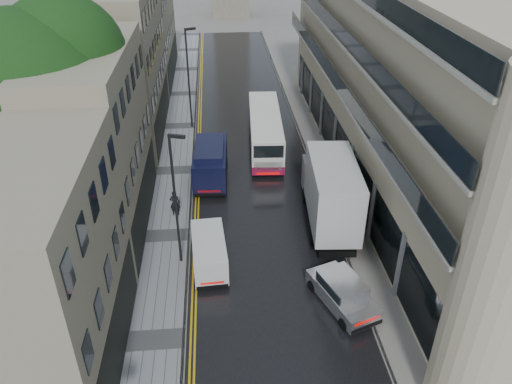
{
  "coord_description": "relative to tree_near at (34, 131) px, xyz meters",
  "views": [
    {
      "loc": [
        -2.56,
        -5.84,
        18.19
      ],
      "look_at": [
        -0.55,
        18.0,
        3.66
      ],
      "focal_mm": 35.0,
      "sensor_mm": 36.0,
      "label": 1
    }
  ],
  "objects": [
    {
      "name": "road",
      "position": [
        12.5,
        7.5,
        -6.94
      ],
      "size": [
        9.0,
        85.0,
        0.02
      ],
      "primitive_type": "cube",
      "color": "black",
      "rests_on": "ground"
    },
    {
      "name": "left_sidewalk",
      "position": [
        6.65,
        7.5,
        -6.89
      ],
      "size": [
        2.7,
        85.0,
        0.12
      ],
      "primitive_type": "cube",
      "color": "gray",
      "rests_on": "ground"
    },
    {
      "name": "right_sidewalk",
      "position": [
        17.9,
        7.5,
        -6.89
      ],
      "size": [
        1.8,
        85.0,
        0.12
      ],
      "primitive_type": "cube",
      "color": "slate",
      "rests_on": "ground"
    },
    {
      "name": "old_shop_row",
      "position": [
        3.05,
        10.0,
        -0.95
      ],
      "size": [
        4.5,
        56.0,
        12.0
      ],
      "primitive_type": null,
      "color": "gray",
      "rests_on": "ground"
    },
    {
      "name": "modern_block",
      "position": [
        22.8,
        6.0,
        0.05
      ],
      "size": [
        8.0,
        40.0,
        14.0
      ],
      "primitive_type": null,
      "color": "#BEAE8D",
      "rests_on": "ground"
    },
    {
      "name": "tree_near",
      "position": [
        0.0,
        0.0,
        0.0
      ],
      "size": [
        10.56,
        10.56,
        13.89
      ],
      "primitive_type": null,
      "color": "black",
      "rests_on": "ground"
    },
    {
      "name": "tree_far",
      "position": [
        0.3,
        13.0,
        -0.72
      ],
      "size": [
        9.24,
        9.24,
        12.46
      ],
      "primitive_type": null,
      "color": "black",
      "rests_on": "ground"
    },
    {
      "name": "cream_bus",
      "position": [
        12.53,
        8.19,
        -5.49
      ],
      "size": [
        2.96,
        10.67,
        2.88
      ],
      "primitive_type": null,
      "rotation": [
        0.0,
        0.0,
        -0.05
      ],
      "color": "white",
      "rests_on": "road"
    },
    {
      "name": "white_lorry",
      "position": [
        15.32,
        -2.11,
        -4.6
      ],
      "size": [
        3.25,
        9.0,
        4.64
      ],
      "primitive_type": null,
      "rotation": [
        0.0,
        0.0,
        -0.07
      ],
      "color": "silver",
      "rests_on": "road"
    },
    {
      "name": "silver_hatchback",
      "position": [
        15.61,
        -9.08,
        -6.13
      ],
      "size": [
        3.22,
        4.65,
        1.6
      ],
      "primitive_type": null,
      "rotation": [
        0.0,
        0.0,
        0.35
      ],
      "color": "silver",
      "rests_on": "road"
    },
    {
      "name": "white_van",
      "position": [
        8.46,
        -5.3,
        -5.98
      ],
      "size": [
        2.05,
        4.27,
        1.88
      ],
      "primitive_type": null,
      "rotation": [
        0.0,
        0.0,
        0.06
      ],
      "color": "silver",
      "rests_on": "road"
    },
    {
      "name": "navy_van",
      "position": [
        8.2,
        4.23,
        -5.47
      ],
      "size": [
        2.55,
        5.79,
        2.9
      ],
      "primitive_type": null,
      "rotation": [
        0.0,
        0.0,
        -0.05
      ],
      "color": "black",
      "rests_on": "road"
    },
    {
      "name": "pedestrian",
      "position": [
        7.01,
        1.42,
        -5.94
      ],
      "size": [
        0.65,
        0.43,
        1.78
      ],
      "primitive_type": "imported",
      "rotation": [
        0.0,
        0.0,
        3.14
      ],
      "color": "black",
      "rests_on": "left_sidewalk"
    },
    {
      "name": "lamp_post_near",
      "position": [
        7.56,
        -3.31,
        -2.91
      ],
      "size": [
        0.9,
        0.45,
        7.84
      ],
      "primitive_type": null,
      "rotation": [
        0.0,
        0.0,
        -0.3
      ],
      "color": "black",
      "rests_on": "left_sidewalk"
    },
    {
      "name": "lamp_post_far",
      "position": [
        7.69,
        15.53,
        -2.57
      ],
      "size": [
        0.97,
        0.56,
        8.51
      ],
      "primitive_type": null,
      "rotation": [
        0.0,
        0.0,
        0.39
      ],
      "color": "#232325",
      "rests_on": "left_sidewalk"
    }
  ]
}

